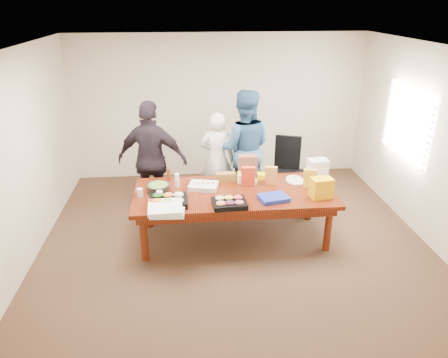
{
  "coord_description": "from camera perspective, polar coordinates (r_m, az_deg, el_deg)",
  "views": [
    {
      "loc": [
        -0.65,
        -5.29,
        3.25
      ],
      "look_at": [
        -0.13,
        0.1,
        0.9
      ],
      "focal_mm": 33.55,
      "sensor_mm": 36.0,
      "label": 1
    }
  ],
  "objects": [
    {
      "name": "sheet_cake",
      "position": [
        5.97,
        -2.82,
        -0.97
      ],
      "size": [
        0.45,
        0.38,
        0.07
      ],
      "primitive_type": "cube",
      "rotation": [
        0.0,
        0.0,
        -0.24
      ],
      "color": "white",
      "rests_on": "conference_table"
    },
    {
      "name": "banana_bunch",
      "position": [
        6.33,
        5.2,
        0.44
      ],
      "size": [
        0.25,
        0.21,
        0.07
      ],
      "primitive_type": "cube",
      "rotation": [
        0.0,
        0.0,
        -0.4
      ],
      "color": "#FFF906",
      "rests_on": "conference_table"
    },
    {
      "name": "person_right",
      "position": [
        6.93,
        2.71,
        4.21
      ],
      "size": [
        1.03,
        0.85,
        1.94
      ],
      "primitive_type": "imported",
      "rotation": [
        0.0,
        0.0,
        3.02
      ],
      "color": "#2C557F",
      "rests_on": "floor"
    },
    {
      "name": "mustard_bottle",
      "position": [
        6.16,
        2.04,
        0.3
      ],
      "size": [
        0.06,
        0.06,
        0.16
      ],
      "primitive_type": "cylinder",
      "rotation": [
        0.0,
        0.0,
        0.12
      ],
      "color": "yellow",
      "rests_on": "conference_table"
    },
    {
      "name": "chip_bag_blue",
      "position": [
        5.67,
        6.76,
        -2.58
      ],
      "size": [
        0.43,
        0.35,
        0.06
      ],
      "primitive_type": "cube",
      "rotation": [
        0.0,
        0.0,
        0.21
      ],
      "color": "#1A2D9C",
      "rests_on": "conference_table"
    },
    {
      "name": "chip_bag_orange",
      "position": [
        6.11,
        6.42,
        0.49
      ],
      "size": [
        0.18,
        0.12,
        0.27
      ],
      "primitive_type": "cube",
      "rotation": [
        0.0,
        0.0,
        -0.25
      ],
      "color": "#CC8B3C",
      "rests_on": "conference_table"
    },
    {
      "name": "plate_b",
      "position": [
        6.38,
        9.52,
        0.09
      ],
      "size": [
        0.26,
        0.26,
        0.01
      ],
      "primitive_type": "cylinder",
      "rotation": [
        0.0,
        0.0,
        0.09
      ],
      "color": "white",
      "rests_on": "conference_table"
    },
    {
      "name": "ranch_bottle",
      "position": [
        6.03,
        -6.4,
        -0.17
      ],
      "size": [
        0.07,
        0.07,
        0.2
      ],
      "primitive_type": "cylinder",
      "rotation": [
        0.0,
        0.0,
        -0.03
      ],
      "color": "white",
      "rests_on": "conference_table"
    },
    {
      "name": "conference_table",
      "position": [
        6.05,
        1.35,
        -4.93
      ],
      "size": [
        2.8,
        1.2,
        0.75
      ],
      "primitive_type": "cube",
      "color": "#4C1C0F",
      "rests_on": "floor"
    },
    {
      "name": "chip_bag_red",
      "position": [
        6.02,
        3.31,
        0.37
      ],
      "size": [
        0.21,
        0.1,
        0.29
      ],
      "primitive_type": "cube",
      "rotation": [
        0.0,
        0.0,
        -0.11
      ],
      "color": "red",
      "rests_on": "conference_table"
    },
    {
      "name": "dressing_bottle",
      "position": [
        6.25,
        -7.53,
        0.59
      ],
      "size": [
        0.07,
        0.07,
        0.19
      ],
      "primitive_type": "cylinder",
      "rotation": [
        0.0,
        0.0,
        0.14
      ],
      "color": "#612B11",
      "rests_on": "conference_table"
    },
    {
      "name": "clear_cup_a",
      "position": [
        5.7,
        -8.76,
        -2.22
      ],
      "size": [
        0.1,
        0.1,
        0.12
      ],
      "primitive_type": "cylinder",
      "rotation": [
        0.0,
        0.0,
        0.19
      ],
      "color": "white",
      "rests_on": "conference_table"
    },
    {
      "name": "fruit_tray",
      "position": [
        5.48,
        0.74,
        -3.34
      ],
      "size": [
        0.46,
        0.37,
        0.07
      ],
      "primitive_type": "cube",
      "rotation": [
        0.0,
        0.0,
        0.05
      ],
      "color": "black",
      "rests_on": "conference_table"
    },
    {
      "name": "grocery_bag_yellow",
      "position": [
        5.81,
        13.14,
        -1.18
      ],
      "size": [
        0.3,
        0.23,
        0.28
      ],
      "primitive_type": "cube",
      "rotation": [
        0.0,
        0.0,
        0.14
      ],
      "color": "#FFB908",
      "rests_on": "conference_table"
    },
    {
      "name": "plate_a",
      "position": [
        6.28,
        9.76,
        -0.29
      ],
      "size": [
        0.32,
        0.32,
        0.02
      ],
      "primitive_type": "cylinder",
      "rotation": [
        0.0,
        0.0,
        -0.09
      ],
      "color": "silver",
      "rests_on": "conference_table"
    },
    {
      "name": "mayo_jar",
      "position": [
        6.12,
        2.29,
        -0.01
      ],
      "size": [
        0.1,
        0.1,
        0.13
      ],
      "primitive_type": "cylinder",
      "rotation": [
        0.0,
        0.0,
        0.15
      ],
      "color": "silver",
      "rests_on": "conference_table"
    },
    {
      "name": "dip_bowl_b",
      "position": [
        6.06,
        -2.64,
        -0.65
      ],
      "size": [
        0.14,
        0.14,
        0.06
      ],
      "primitive_type": "cylinder",
      "rotation": [
        0.0,
        0.0,
        0.01
      ],
      "color": "beige",
      "rests_on": "conference_table"
    },
    {
      "name": "person_left",
      "position": [
        6.59,
        -9.74,
        2.52
      ],
      "size": [
        1.17,
        0.7,
        1.87
      ],
      "primitive_type": "imported",
      "rotation": [
        0.0,
        0.0,
        2.91
      ],
      "color": "black",
      "rests_on": "floor"
    },
    {
      "name": "wall_back",
      "position": [
        8.04,
        -0.69,
        9.76
      ],
      "size": [
        5.5,
        0.04,
        2.7
      ],
      "primitive_type": "cube",
      "color": "beige",
      "rests_on": "floor"
    },
    {
      "name": "ceiling",
      "position": [
        5.36,
        1.59,
        17.64
      ],
      "size": [
        5.5,
        5.0,
        0.02
      ],
      "primitive_type": "cube",
      "color": "white",
      "rests_on": "wall_back"
    },
    {
      "name": "office_chair",
      "position": [
        7.21,
        8.9,
        0.96
      ],
      "size": [
        0.69,
        0.69,
        1.06
      ],
      "primitive_type": "cube",
      "rotation": [
        0.0,
        0.0,
        -0.36
      ],
      "color": "black",
      "rests_on": "floor"
    },
    {
      "name": "chip_bag_yellow",
      "position": [
        6.09,
        11.62,
        0.08
      ],
      "size": [
        0.19,
        0.11,
        0.27
      ],
      "primitive_type": "cube",
      "rotation": [
        0.0,
        0.0,
        -0.23
      ],
      "color": "gold",
      "rests_on": "conference_table"
    },
    {
      "name": "pizza_box_upper",
      "position": [
        5.34,
        -8.02,
        -3.84
      ],
      "size": [
        0.45,
        0.45,
        0.05
      ],
      "primitive_type": "cube",
      "rotation": [
        0.0,
        0.0,
        0.05
      ],
      "color": "white",
      "rests_on": "pizza_box_lower"
    },
    {
      "name": "person_center",
      "position": [
        6.97,
        -0.92,
        2.78
      ],
      "size": [
        0.66,
        0.52,
        1.59
      ],
      "primitive_type": "imported",
      "rotation": [
        0.0,
        0.0,
        2.86
      ],
      "color": "white",
      "rests_on": "floor"
    },
    {
      "name": "window_blinds",
      "position": [
        6.99,
        23.39,
        6.99
      ],
      "size": [
        0.04,
        1.36,
        1.0
      ],
      "primitive_type": "cube",
      "color": "beige",
      "rests_on": "wall_right"
    },
    {
      "name": "wall_left",
      "position": [
        6.0,
        -25.66,
        2.59
      ],
      "size": [
        0.04,
        5.0,
        2.7
      ],
      "primitive_type": "cube",
      "color": "beige",
      "rests_on": "floor"
    },
    {
      "name": "grocery_bag_white",
      "position": [
        6.42,
        12.61,
        1.36
      ],
      "size": [
        0.3,
        0.24,
        0.3
      ],
      "primitive_type": "cube",
      "rotation": [
        0.0,
        0.0,
        0.15
      ],
      "color": "white",
      "rests_on": "conference_table"
    },
    {
      "name": "veggie_tray",
      "position": [
        5.57,
        -7.62,
        -3.04
      ],
      "size": [
        0.51,
        0.41,
        0.08
      ],
      "primitive_type": "cube",
      "rotation": [
        0.0,
        0.0,
        0.03
      ],
      "color": "black",
      "rests_on": "conference_table"
    },
    {
      "name": "wall_front",
      "position": [
        3.44,
        6.43,
        -10.29
      ],
      "size": [
        5.5,
        0.04,
        2.7
      ],
      "primitive_type": "cube",
      "color": "beige",
      "rests_on": "floor"
    },
    {
      "name": "wall_right",
      "position": [
        6.57,
        26.08,
        4.18
      ],
      "size": [
        0.04,
        5.0,
        2.7
      ],
      "primitive_type": "cube",
      "color": "beige",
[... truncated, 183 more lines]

